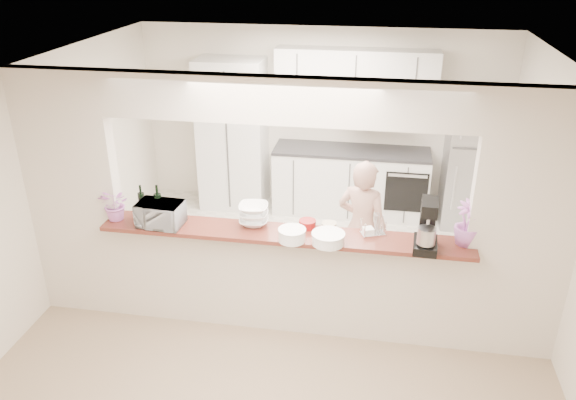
% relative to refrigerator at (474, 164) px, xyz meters
% --- Properties ---
extents(floor, '(6.00, 6.00, 0.00)m').
position_rel_refrigerator_xyz_m(floor, '(-2.05, -2.65, -0.85)').
color(floor, tan).
rests_on(floor, ground).
extents(tile_overlay, '(5.00, 2.90, 0.01)m').
position_rel_refrigerator_xyz_m(tile_overlay, '(-2.05, -1.10, -0.84)').
color(tile_overlay, beige).
rests_on(tile_overlay, floor).
extents(partition, '(5.00, 0.15, 2.50)m').
position_rel_refrigerator_xyz_m(partition, '(-2.05, -2.65, 0.63)').
color(partition, beige).
rests_on(partition, floor).
extents(bar_counter, '(3.40, 0.38, 1.09)m').
position_rel_refrigerator_xyz_m(bar_counter, '(-2.05, -2.65, -0.27)').
color(bar_counter, beige).
rests_on(bar_counter, floor).
extents(kitchen_cabinets, '(3.15, 0.62, 2.25)m').
position_rel_refrigerator_xyz_m(kitchen_cabinets, '(-2.24, 0.07, 0.12)').
color(kitchen_cabinets, silver).
rests_on(kitchen_cabinets, floor).
extents(refrigerator, '(0.75, 0.70, 1.70)m').
position_rel_refrigerator_xyz_m(refrigerator, '(0.00, 0.00, 0.00)').
color(refrigerator, '#9D9DA1').
rests_on(refrigerator, floor).
extents(flower_left, '(0.36, 0.34, 0.32)m').
position_rel_refrigerator_xyz_m(flower_left, '(-3.65, -2.71, 0.40)').
color(flower_left, '#CF6DBC').
rests_on(flower_left, bar_counter).
extents(wine_bottle_a, '(0.07, 0.07, 0.35)m').
position_rel_refrigerator_xyz_m(wine_bottle_a, '(-3.26, -2.63, 0.38)').
color(wine_bottle_a, black).
rests_on(wine_bottle_a, bar_counter).
extents(wine_bottle_b, '(0.06, 0.06, 0.31)m').
position_rel_refrigerator_xyz_m(wine_bottle_b, '(-3.45, -2.58, 0.36)').
color(wine_bottle_b, black).
rests_on(wine_bottle_b, bar_counter).
extents(toaster_oven, '(0.43, 0.30, 0.23)m').
position_rel_refrigerator_xyz_m(toaster_oven, '(-3.20, -2.75, 0.35)').
color(toaster_oven, '#B5B6BA').
rests_on(toaster_oven, bar_counter).
extents(serving_bowls, '(0.30, 0.30, 0.20)m').
position_rel_refrigerator_xyz_m(serving_bowls, '(-2.35, -2.60, 0.34)').
color(serving_bowls, white).
rests_on(serving_bowls, bar_counter).
extents(plate_stack_a, '(0.25, 0.25, 0.11)m').
position_rel_refrigerator_xyz_m(plate_stack_a, '(-1.95, -2.84, 0.30)').
color(plate_stack_a, white).
rests_on(plate_stack_a, bar_counter).
extents(plate_stack_b, '(0.29, 0.29, 0.10)m').
position_rel_refrigerator_xyz_m(plate_stack_b, '(-1.63, -2.84, 0.29)').
color(plate_stack_b, white).
rests_on(plate_stack_b, bar_counter).
extents(red_bowl, '(0.16, 0.16, 0.07)m').
position_rel_refrigerator_xyz_m(red_bowl, '(-1.85, -2.57, 0.28)').
color(red_bowl, maroon).
rests_on(red_bowl, bar_counter).
extents(tan_bowl, '(0.14, 0.14, 0.06)m').
position_rel_refrigerator_xyz_m(tan_bowl, '(-1.65, -2.57, 0.27)').
color(tan_bowl, tan).
rests_on(tan_bowl, bar_counter).
extents(utensil_caddy, '(0.24, 0.20, 0.20)m').
position_rel_refrigerator_xyz_m(utensil_caddy, '(-1.25, -2.60, 0.32)').
color(utensil_caddy, silver).
rests_on(utensil_caddy, bar_counter).
extents(stand_mixer, '(0.22, 0.33, 0.46)m').
position_rel_refrigerator_xyz_m(stand_mixer, '(-0.80, -2.78, 0.45)').
color(stand_mixer, black).
rests_on(stand_mixer, bar_counter).
extents(flower_right, '(0.27, 0.27, 0.40)m').
position_rel_refrigerator_xyz_m(flower_right, '(-0.45, -2.65, 0.44)').
color(flower_right, '#C268BA').
rests_on(flower_right, bar_counter).
extents(person, '(0.63, 0.52, 1.50)m').
position_rel_refrigerator_xyz_m(person, '(-1.37, -1.85, -0.10)').
color(person, tan).
rests_on(person, floor).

